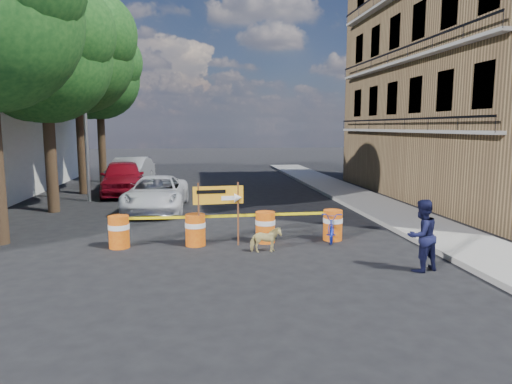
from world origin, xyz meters
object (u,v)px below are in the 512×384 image
object	(u,v)px
barrel_mid_right	(265,226)
pedestrian	(422,235)
barrel_far_left	(119,231)
barrel_mid_left	(195,229)
barrel_far_right	(333,224)
suv_white	(156,194)
sedan_red	(123,177)
bicycle	(331,212)
dog	(266,240)
sedan_silver	(131,172)
detour_sign	(225,200)

from	to	relation	value
barrel_mid_right	pedestrian	size ratio (longest dim) A/B	0.53
pedestrian	barrel_far_left	bearing A→B (deg)	-42.45
barrel_mid_left	barrel_far_right	xyz separation A→B (m)	(4.03, 0.10, 0.00)
suv_white	sedan_red	size ratio (longest dim) A/B	0.98
suv_white	barrel_far_left	bearing A→B (deg)	-92.62
sedan_red	barrel_far_right	bearing A→B (deg)	-60.72
bicycle	suv_white	bearing A→B (deg)	147.09
dog	sedan_silver	world-z (taller)	sedan_silver
barrel_far_right	pedestrian	world-z (taller)	pedestrian
bicycle	sedan_red	distance (m)	12.68
detour_sign	suv_white	bearing A→B (deg)	107.30
dog	detour_sign	bearing A→B (deg)	49.26
pedestrian	dog	distance (m)	3.93
sedan_silver	bicycle	bearing A→B (deg)	-53.65
barrel_mid_right	sedan_silver	size ratio (longest dim) A/B	0.18
pedestrian	barrel_mid_left	bearing A→B (deg)	-49.86
pedestrian	sedan_red	size ratio (longest dim) A/B	0.34
barrel_far_right	detour_sign	size ratio (longest dim) A/B	0.50
sedan_red	sedan_silver	bearing A→B (deg)	82.93
suv_white	sedan_silver	xyz separation A→B (m)	(-2.00, 7.50, 0.14)
barrel_mid_left	sedan_silver	distance (m)	13.70
barrel_far_left	barrel_mid_right	xyz separation A→B (m)	(4.10, 0.05, 0.00)
dog	sedan_red	distance (m)	12.56
pedestrian	bicycle	size ratio (longest dim) A/B	1.01
bicycle	barrel_mid_left	bearing A→B (deg)	-165.54
barrel_far_left	detour_sign	size ratio (longest dim) A/B	0.50
barrel_far_left	detour_sign	world-z (taller)	detour_sign
barrel_mid_right	bicycle	bearing A→B (deg)	1.18
pedestrian	sedan_silver	xyz separation A→B (m)	(-8.71, 16.23, -0.02)
bicycle	sedan_silver	bearing A→B (deg)	132.40
detour_sign	bicycle	xyz separation A→B (m)	(3.14, 0.28, -0.49)
barrel_far_left	suv_white	distance (m)	5.72
dog	sedan_silver	distance (m)	15.20
barrel_far_right	dog	world-z (taller)	barrel_far_right
detour_sign	sedan_red	size ratio (longest dim) A/B	0.36
sedan_silver	dog	bearing A→B (deg)	-62.66
barrel_mid_left	barrel_mid_right	distance (m)	2.01
barrel_far_left	barrel_far_right	world-z (taller)	same
bicycle	sedan_red	world-z (taller)	sedan_red
barrel_far_left	sedan_red	size ratio (longest dim) A/B	0.18
sedan_red	sedan_silver	xyz separation A→B (m)	(0.00, 2.87, -0.03)
barrel_mid_right	sedan_red	xyz separation A→B (m)	(-5.53, 10.27, 0.38)
barrel_mid_left	detour_sign	bearing A→B (deg)	-10.70
bicycle	sedan_red	bearing A→B (deg)	138.85
barrel_far_left	sedan_red	distance (m)	10.43
detour_sign	dog	xyz separation A→B (m)	(1.03, -0.82, -0.98)
detour_sign	sedan_silver	distance (m)	14.08
barrel_mid_right	pedestrian	bearing A→B (deg)	-44.12
bicycle	dog	distance (m)	2.43
barrel_far_right	bicycle	world-z (taller)	bicycle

